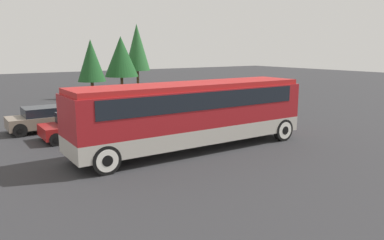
# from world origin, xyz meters

# --- Properties ---
(ground_plane) EXTENTS (120.00, 120.00, 0.00)m
(ground_plane) POSITION_xyz_m (0.00, 0.00, 0.00)
(ground_plane) COLOR #2D2D30
(tour_bus) EXTENTS (10.82, 2.55, 2.94)m
(tour_bus) POSITION_xyz_m (0.10, -0.00, 1.78)
(tour_bus) COLOR #B7B2A8
(tour_bus) RESTS_ON ground_plane
(parked_car_near) EXTENTS (4.13, 1.85, 1.33)m
(parked_car_near) POSITION_xyz_m (-4.40, 7.51, 0.68)
(parked_car_near) COLOR #7A6B5B
(parked_car_near) RESTS_ON ground_plane
(parked_car_mid) EXTENTS (4.25, 1.95, 1.30)m
(parked_car_mid) POSITION_xyz_m (-3.23, 4.79, 0.65)
(parked_car_mid) COLOR maroon
(parked_car_mid) RESTS_ON ground_plane
(tree_left) EXTENTS (3.32, 3.32, 5.61)m
(tree_left) POSITION_xyz_m (6.09, 21.87, 3.62)
(tree_left) COLOR brown
(tree_left) RESTS_ON ground_plane
(tree_center) EXTENTS (2.45, 2.45, 5.21)m
(tree_center) POSITION_xyz_m (2.21, 19.44, 3.35)
(tree_center) COLOR brown
(tree_center) RESTS_ON ground_plane
(tree_right) EXTENTS (2.71, 2.71, 7.00)m
(tree_right) POSITION_xyz_m (8.88, 24.02, 4.52)
(tree_right) COLOR brown
(tree_right) RESTS_ON ground_plane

